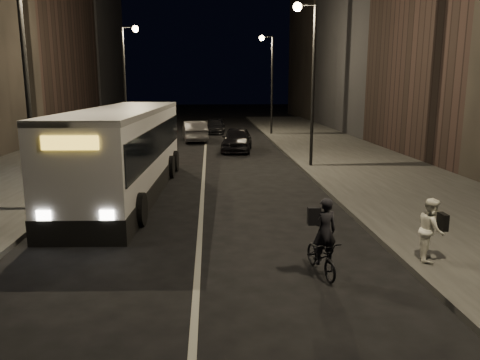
{
  "coord_description": "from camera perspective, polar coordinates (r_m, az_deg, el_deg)",
  "views": [
    {
      "loc": [
        0.34,
        -11.93,
        4.35
      ],
      "look_at": [
        1.22,
        1.87,
        1.5
      ],
      "focal_mm": 35.0,
      "sensor_mm": 36.0,
      "label": 1
    }
  ],
  "objects": [
    {
      "name": "streetlight_right_far",
      "position": [
        40.25,
        3.55,
        13.06
      ],
      "size": [
        1.2,
        0.44,
        8.12
      ],
      "color": "black",
      "rests_on": "sidewalk_right"
    },
    {
      "name": "streetlight_left_far",
      "position": [
        34.42,
        -13.5,
        13.01
      ],
      "size": [
        1.2,
        0.44,
        8.12
      ],
      "color": "black",
      "rests_on": "sidewalk_left"
    },
    {
      "name": "city_bus",
      "position": [
        19.13,
        -13.79,
        3.83
      ],
      "size": [
        3.42,
        12.81,
        3.42
      ],
      "rotation": [
        0.0,
        0.0,
        -0.04
      ],
      "color": "silver",
      "rests_on": "ground"
    },
    {
      "name": "pedestrian_woman",
      "position": [
        12.17,
        22.24,
        -5.59
      ],
      "size": [
        0.79,
        0.89,
        1.53
      ],
      "primitive_type": "imported",
      "rotation": [
        0.0,
        0.0,
        1.24
      ],
      "color": "white",
      "rests_on": "sidewalk_right"
    },
    {
      "name": "sidewalk_right",
      "position": [
        27.52,
        13.64,
        2.39
      ],
      "size": [
        7.0,
        70.0,
        0.16
      ],
      "primitive_type": "cube",
      "color": "#31312F",
      "rests_on": "ground"
    },
    {
      "name": "ground",
      "position": [
        12.7,
        -5.03,
        -8.43
      ],
      "size": [
        180.0,
        180.0,
        0.0
      ],
      "primitive_type": "plane",
      "color": "black",
      "rests_on": "ground"
    },
    {
      "name": "car_far",
      "position": [
        42.23,
        -3.05,
        6.54
      ],
      "size": [
        1.95,
        4.26,
        1.21
      ],
      "primitive_type": "imported",
      "rotation": [
        0.0,
        0.0,
        -0.06
      ],
      "color": "black",
      "rests_on": "ground"
    },
    {
      "name": "car_mid",
      "position": [
        36.32,
        -5.55,
        5.96
      ],
      "size": [
        2.18,
        4.95,
        1.58
      ],
      "primitive_type": "imported",
      "rotation": [
        0.0,
        0.0,
        3.25
      ],
      "color": "#363639",
      "rests_on": "ground"
    },
    {
      "name": "streetlight_right_mid",
      "position": [
        24.47,
        8.36,
        13.89
      ],
      "size": [
        1.2,
        0.44,
        8.12
      ],
      "color": "black",
      "rests_on": "sidewalk_right"
    },
    {
      "name": "building_row_right",
      "position": [
        42.87,
        18.9,
        19.3
      ],
      "size": [
        8.0,
        61.0,
        21.0
      ],
      "primitive_type": "cube",
      "color": "black",
      "rests_on": "ground"
    },
    {
      "name": "car_near",
      "position": [
        30.74,
        -0.37,
        4.98
      ],
      "size": [
        2.4,
        4.78,
        1.56
      ],
      "primitive_type": "imported",
      "rotation": [
        0.0,
        0.0,
        -0.12
      ],
      "color": "black",
      "rests_on": "ground"
    },
    {
      "name": "cyclist_on_bicycle",
      "position": [
        11.04,
        9.99,
        -8.27
      ],
      "size": [
        0.82,
        1.69,
        1.87
      ],
      "rotation": [
        0.0,
        0.0,
        0.16
      ],
      "color": "black",
      "rests_on": "ground"
    },
    {
      "name": "streetlight_left_near",
      "position": [
        16.94,
        -23.98,
        14.1
      ],
      "size": [
        1.2,
        0.44,
        8.12
      ],
      "color": "black",
      "rests_on": "sidewalk_left"
    },
    {
      "name": "sidewalk_left",
      "position": [
        27.73,
        -22.22,
        1.91
      ],
      "size": [
        7.0,
        70.0,
        0.16
      ],
      "primitive_type": "cube",
      "color": "#31312F",
      "rests_on": "ground"
    }
  ]
}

